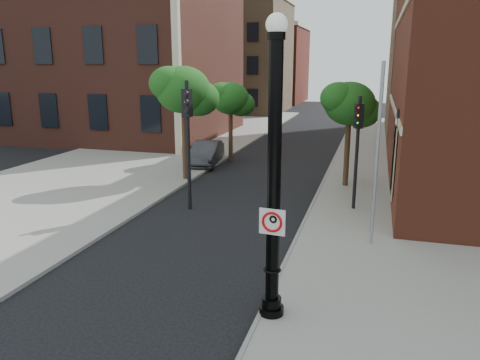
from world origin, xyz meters
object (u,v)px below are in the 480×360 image
(no_parking_sign, at_px, (272,222))
(traffic_signal_left, at_px, (188,124))
(traffic_signal_right, at_px, (358,135))
(parked_car, at_px, (206,153))
(lamppost, at_px, (274,189))

(no_parking_sign, bearing_deg, traffic_signal_left, 128.82)
(traffic_signal_right, bearing_deg, traffic_signal_left, 168.81)
(traffic_signal_right, bearing_deg, parked_car, 117.89)
(no_parking_sign, height_order, traffic_signal_right, traffic_signal_right)
(lamppost, xyz_separation_m, parked_car, (-6.92, 14.67, -2.32))
(lamppost, height_order, traffic_signal_left, lamppost)
(lamppost, height_order, parked_car, lamppost)
(parked_car, height_order, traffic_signal_left, traffic_signal_left)
(lamppost, bearing_deg, parked_car, 115.27)
(no_parking_sign, relative_size, parked_car, 0.14)
(no_parking_sign, distance_m, traffic_signal_right, 8.65)
(traffic_signal_right, bearing_deg, lamppost, -123.73)
(parked_car, bearing_deg, traffic_signal_right, -45.52)
(traffic_signal_left, bearing_deg, no_parking_sign, -46.44)
(parked_car, xyz_separation_m, traffic_signal_left, (2.18, -7.77, 2.64))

